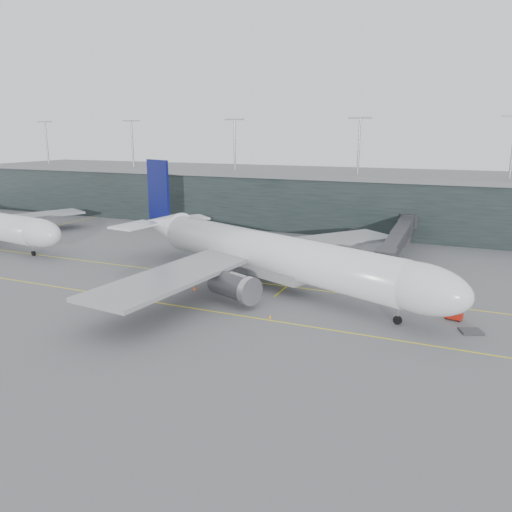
% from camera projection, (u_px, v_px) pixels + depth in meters
% --- Properties ---
extents(ground, '(320.00, 320.00, 0.00)m').
position_uv_depth(ground, '(269.00, 277.00, 90.83)').
color(ground, '#5A5A5F').
rests_on(ground, ground).
extents(taxiline_a, '(160.00, 0.25, 0.02)m').
position_uv_depth(taxiline_a, '(260.00, 283.00, 87.27)').
color(taxiline_a, yellow).
rests_on(taxiline_a, ground).
extents(taxiline_b, '(160.00, 0.25, 0.02)m').
position_uv_depth(taxiline_b, '(217.00, 312.00, 73.02)').
color(taxiline_b, yellow).
rests_on(taxiline_b, ground).
extents(taxiline_lead_main, '(0.25, 60.00, 0.02)m').
position_uv_depth(taxiline_lead_main, '(326.00, 256.00, 106.69)').
color(taxiline_lead_main, yellow).
rests_on(taxiline_lead_main, ground).
extents(taxiline_lead_adj, '(0.25, 60.00, 0.02)m').
position_uv_depth(taxiline_lead_adj, '(45.00, 228.00, 137.71)').
color(taxiline_lead_adj, yellow).
rests_on(taxiline_lead_adj, ground).
extents(terminal, '(240.00, 36.00, 29.00)m').
position_uv_depth(terminal, '(346.00, 198.00, 140.63)').
color(terminal, black).
rests_on(terminal, ground).
extents(main_aircraft, '(68.92, 63.65, 20.16)m').
position_uv_depth(main_aircraft, '(269.00, 254.00, 84.23)').
color(main_aircraft, silver).
rests_on(main_aircraft, ground).
extents(jet_bridge, '(4.93, 45.40, 6.92)m').
position_uv_depth(jet_bridge, '(402.00, 233.00, 104.17)').
color(jet_bridge, '#2C2C32').
rests_on(jet_bridge, ground).
extents(gse_cart, '(2.50, 1.90, 1.52)m').
position_uv_depth(gse_cart, '(454.00, 314.00, 69.95)').
color(gse_cart, '#A8170C').
rests_on(gse_cart, ground).
extents(baggage_dolly, '(3.36, 3.06, 0.27)m').
position_uv_depth(baggage_dolly, '(471.00, 331.00, 65.57)').
color(baggage_dolly, '#323236').
rests_on(baggage_dolly, ground).
extents(uld_a, '(2.00, 1.64, 1.76)m').
position_uv_depth(uld_a, '(269.00, 259.00, 100.22)').
color(uld_a, '#353539').
rests_on(uld_a, ground).
extents(uld_b, '(1.99, 1.67, 1.67)m').
position_uv_depth(uld_b, '(272.00, 258.00, 101.19)').
color(uld_b, '#353539').
rests_on(uld_b, ground).
extents(uld_c, '(2.09, 1.77, 1.72)m').
position_uv_depth(uld_c, '(286.00, 260.00, 99.39)').
color(uld_c, '#353539').
rests_on(uld_c, ground).
extents(cone_nose, '(0.41, 0.41, 0.66)m').
position_uv_depth(cone_nose, '(456.00, 307.00, 74.03)').
color(cone_nose, orange).
rests_on(cone_nose, ground).
extents(cone_wing_stbd, '(0.41, 0.41, 0.65)m').
position_uv_depth(cone_wing_stbd, '(270.00, 316.00, 70.48)').
color(cone_wing_stbd, orange).
rests_on(cone_wing_stbd, ground).
extents(cone_wing_port, '(0.49, 0.49, 0.78)m').
position_uv_depth(cone_wing_port, '(325.00, 263.00, 99.11)').
color(cone_wing_port, orange).
rests_on(cone_wing_port, ground).
extents(cone_tail, '(0.44, 0.44, 0.70)m').
position_uv_depth(cone_tail, '(194.00, 288.00, 83.19)').
color(cone_tail, '#F5420D').
rests_on(cone_tail, ground).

